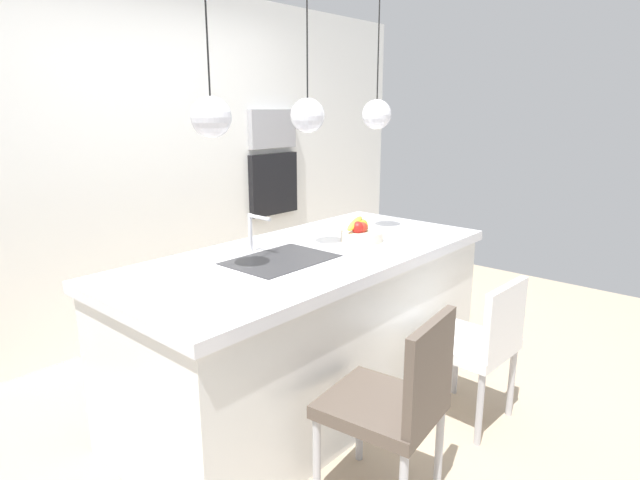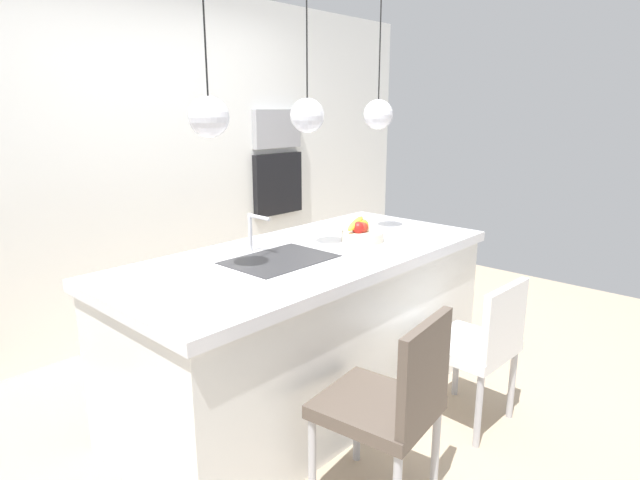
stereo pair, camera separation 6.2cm
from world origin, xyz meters
name	(u,v)px [view 1 (the left image)]	position (x,y,z in m)	size (l,w,h in m)	color
floor	(309,398)	(0.00, 0.00, 0.00)	(6.60, 6.60, 0.00)	tan
back_wall	(145,164)	(0.00, 1.65, 1.30)	(6.00, 0.10, 2.60)	white
kitchen_island	(309,327)	(0.00, 0.00, 0.46)	(2.29, 1.03, 0.92)	white
sink_basin	(281,261)	(-0.22, 0.00, 0.92)	(0.56, 0.40, 0.02)	#2D2D30
faucet	(253,228)	(-0.22, 0.21, 1.06)	(0.02, 0.17, 0.22)	silver
fruit_bowl	(361,233)	(0.40, -0.07, 0.97)	(0.26, 0.26, 0.16)	beige
microwave	(272,129)	(1.24, 1.58, 1.53)	(0.54, 0.08, 0.34)	#9E9EA3
oven	(273,184)	(1.24, 1.58, 1.03)	(0.56, 0.08, 0.56)	black
chair_near	(395,401)	(-0.41, -0.86, 0.51)	(0.49, 0.52, 0.90)	brown
chair_middle	(480,341)	(0.44, -0.86, 0.48)	(0.46, 0.43, 0.83)	white
pendant_light_left	(211,117)	(-0.63, 0.00, 1.67)	(0.18, 0.18, 0.78)	silver
pendant_light_center	(308,115)	(0.00, 0.00, 1.67)	(0.18, 0.18, 0.78)	silver
pendant_light_right	(377,114)	(0.63, 0.00, 1.67)	(0.18, 0.18, 0.78)	silver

